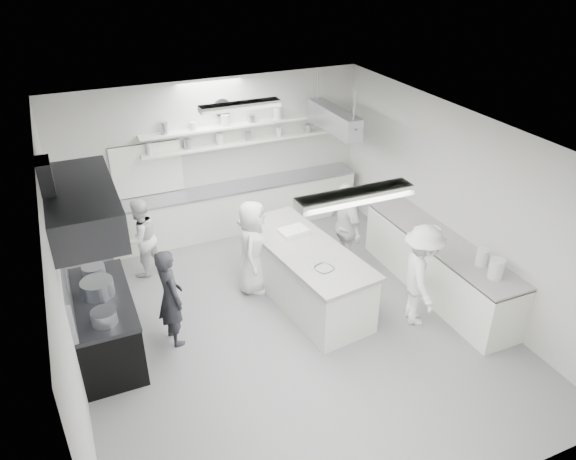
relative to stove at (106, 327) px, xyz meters
name	(u,v)px	position (x,y,z in m)	size (l,w,h in m)	color
floor	(286,322)	(2.60, -0.40, -0.46)	(6.00, 7.00, 0.02)	gray
ceiling	(286,137)	(2.60, -0.40, 2.56)	(6.00, 7.00, 0.02)	white
wall_back	(214,156)	(2.60, 3.10, 1.05)	(6.00, 0.04, 3.00)	silver
wall_front	(439,413)	(2.60, -3.90, 1.05)	(6.00, 0.04, 3.00)	silver
wall_left	(62,287)	(-0.40, -0.40, 1.05)	(0.04, 7.00, 3.00)	silver
wall_right	(456,201)	(5.60, -0.40, 1.05)	(0.04, 7.00, 3.00)	silver
stove	(106,327)	(0.00, 0.00, 0.00)	(0.80, 1.80, 0.90)	black
exhaust_hood	(81,206)	(0.00, 0.00, 1.90)	(0.85, 2.00, 0.50)	#27282B
back_counter	(236,208)	(2.90, 2.80, 0.01)	(5.00, 0.60, 0.92)	white
shelf_lower	(250,141)	(3.30, 2.97, 1.30)	(4.20, 0.26, 0.04)	white
shelf_upper	(250,124)	(3.30, 2.97, 1.65)	(4.20, 0.26, 0.04)	white
pass_through_window	(147,169)	(1.30, 3.08, 1.00)	(1.30, 0.04, 1.00)	black
wall_clock	(222,108)	(2.80, 3.06, 2.00)	(0.32, 0.32, 0.05)	silver
right_counter	(438,266)	(5.25, -0.60, 0.02)	(0.74, 3.30, 0.94)	white
pot_rack	(334,119)	(4.60, 2.00, 1.85)	(0.30, 1.60, 0.40)	#A3A8AF
light_fixture_front	(355,196)	(2.60, -2.20, 2.49)	(1.30, 0.25, 0.10)	white
light_fixture_rear	(240,106)	(2.60, 1.40, 2.49)	(1.30, 0.25, 0.10)	white
prep_island	(305,275)	(3.11, 0.04, 0.03)	(0.96, 2.59, 0.95)	white
stove_pot	(98,289)	(0.00, 0.07, 0.59)	(0.44, 0.44, 0.27)	#A3A8AF
cook_stove	(170,297)	(0.93, -0.11, 0.32)	(0.56, 0.37, 1.53)	#2C2D32
cook_back	(141,238)	(0.87, 1.88, 0.26)	(0.69, 0.54, 1.41)	white
cook_island_left	(253,247)	(2.47, 0.66, 0.36)	(0.79, 0.51, 1.62)	white
cook_island_right	(345,227)	(4.15, 0.61, 0.39)	(0.98, 0.41, 1.68)	white
cook_right	(421,276)	(4.47, -1.15, 0.37)	(1.06, 0.61, 1.64)	white
bowl_island_a	(324,269)	(3.10, -0.64, 0.54)	(0.28, 0.28, 0.07)	#A3A8AF
bowl_island_b	(308,268)	(2.90, -0.51, 0.53)	(0.18, 0.18, 0.06)	white
bowl_right	(432,230)	(5.31, -0.27, 0.52)	(0.25, 0.25, 0.06)	white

